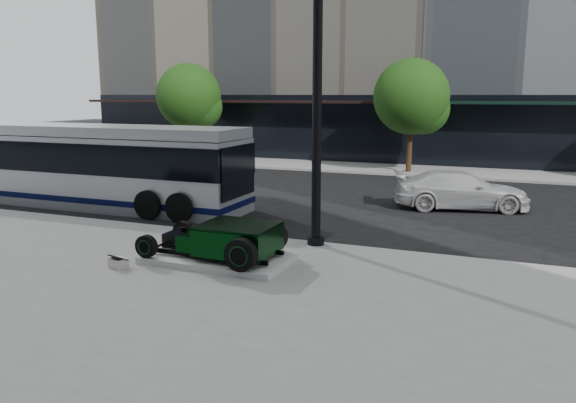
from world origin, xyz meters
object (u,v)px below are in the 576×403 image
at_px(hot_rod, 230,239).
at_px(transit_bus, 92,165).
at_px(lamppost, 317,101).
at_px(white_sedan, 461,190).

xyz_separation_m(hot_rod, transit_bus, (-8.33, 4.97, 0.79)).
xyz_separation_m(lamppost, white_sedan, (3.03, 6.95, -3.18)).
bearing_deg(white_sedan, transit_bus, 94.68).
bearing_deg(transit_bus, white_sedan, 18.87).
xyz_separation_m(hot_rod, lamppost, (1.30, 2.35, 3.15)).
distance_m(lamppost, white_sedan, 8.22).
bearing_deg(lamppost, hot_rod, -118.97).
distance_m(transit_bus, white_sedan, 13.40).
bearing_deg(white_sedan, hot_rod, 140.85).
bearing_deg(white_sedan, lamppost, 142.27).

